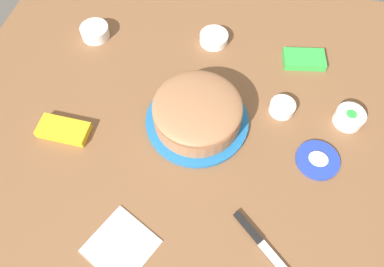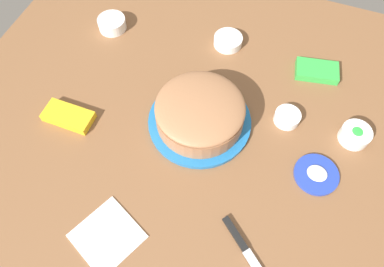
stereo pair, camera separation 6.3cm
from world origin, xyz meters
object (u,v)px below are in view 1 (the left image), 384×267
Objects in this scene: sprinkle_bowl_rainbow at (214,38)px; candy_box_lower at (64,130)px; frosted_cake at (196,113)px; sprinkle_bowl_green at (349,117)px; spreading_knife at (261,243)px; sprinkle_bowl_orange at (95,31)px; frosting_tub_lid at (318,160)px; sprinkle_bowl_blue at (282,107)px; candy_box_upper at (304,59)px; paper_napkin at (121,246)px.

candy_box_lower is (0.36, 0.46, -0.00)m from sprinkle_bowl_rainbow.
frosted_cake reaches higher than sprinkle_bowl_green.
frosted_cake is 0.46m from sprinkle_bowl_green.
sprinkle_bowl_green is (-0.20, -0.42, 0.02)m from spreading_knife.
candy_box_lower is (-0.05, 0.39, -0.01)m from sprinkle_bowl_orange.
frosting_tub_lid is 1.28× the size of sprinkle_bowl_rainbow.
sprinkle_bowl_blue reaches higher than candy_box_lower.
sprinkle_bowl_rainbow is at bearing -87.36° from frosted_cake.
sprinkle_bowl_rainbow is at bearing -14.75° from candy_box_upper.
sprinkle_bowl_blue is (0.12, -0.15, 0.01)m from frosting_tub_lid.
sprinkle_bowl_green reaches higher than sprinkle_bowl_rainbow.
spreading_knife is (0.12, 0.27, -0.00)m from frosting_tub_lid.
frosted_cake is 1.58× the size of spreading_knife.
paper_napkin is at bearing 50.06° from candy_box_upper.
sprinkle_bowl_rainbow reaches higher than candy_box_upper.
sprinkle_bowl_blue is at bearing 2.08° from sprinkle_bowl_green.
sprinkle_bowl_orange is (0.67, -0.16, 0.00)m from sprinkle_bowl_blue.
sprinkle_bowl_blue is at bearing -124.55° from paper_napkin.
frosted_cake is at bearing 92.64° from sprinkle_bowl_rainbow.
sprinkle_bowl_blue is at bearing -157.66° from frosted_cake.
spreading_knife is at bearing 64.86° from frosting_tub_lid.
candy_box_lower is 0.80m from candy_box_upper.
frosting_tub_lid is 0.83× the size of candy_box_lower.
candy_box_lower is at bearing 22.36° from candy_box_upper.
frosting_tub_lid is 0.74m from candy_box_lower.
sprinkle_bowl_green is 0.75m from paper_napkin.
spreading_knife reaches higher than paper_napkin.
sprinkle_bowl_green reaches higher than paper_napkin.
sprinkle_bowl_orange reaches higher than candy_box_upper.
sprinkle_bowl_orange reaches higher than sprinkle_bowl_blue.
sprinkle_bowl_orange reaches higher than candy_box_lower.
spreading_knife is 0.88m from sprinkle_bowl_orange.
spreading_knife is at bearing 74.05° from candy_box_upper.
candy_box_lower is at bearing 16.03° from sprinkle_bowl_green.
frosted_cake is 0.27m from sprinkle_bowl_blue.
sprinkle_bowl_rainbow reaches higher than candy_box_lower.
paper_napkin is (0.35, 0.50, -0.01)m from sprinkle_bowl_blue.
candy_box_lower reaches higher than frosting_tub_lid.
paper_napkin is at bearing 14.73° from spreading_knife.
paper_napkin is (0.10, 0.40, -0.04)m from frosted_cake.
sprinkle_bowl_blue is 0.57× the size of candy_box_upper.
sprinkle_bowl_blue is 0.61m from paper_napkin.
candy_box_upper is 0.82m from paper_napkin.
candy_box_upper is (-0.05, -0.21, -0.00)m from sprinkle_bowl_blue.
paper_napkin is (0.47, 0.36, -0.00)m from frosting_tub_lid.
sprinkle_bowl_blue is 0.69m from sprinkle_bowl_orange.
frosted_cake is 0.43m from candy_box_upper.
frosted_cake is at bearing 148.12° from sprinkle_bowl_orange.
sprinkle_bowl_green is at bearing 169.89° from sprinkle_bowl_orange.
sprinkle_bowl_rainbow is (0.26, -0.65, 0.01)m from spreading_knife.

